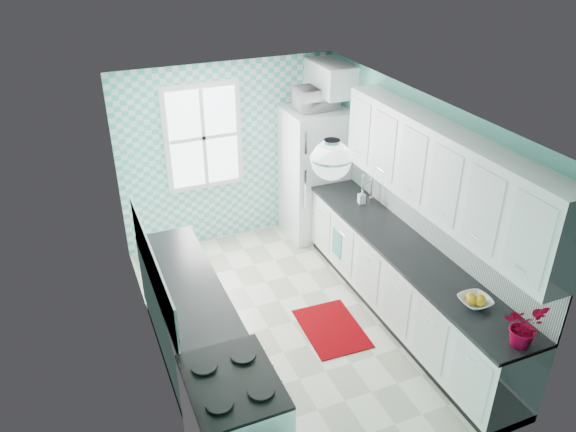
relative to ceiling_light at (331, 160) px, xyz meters
name	(u,v)px	position (x,y,z in m)	size (l,w,h in m)	color
floor	(292,322)	(0.00, 0.80, -2.33)	(3.00, 4.40, 0.02)	silver
ceiling	(293,111)	(0.00, 0.80, 0.19)	(3.00, 4.40, 0.02)	white
wall_back	(229,153)	(0.00, 3.01, -1.07)	(3.00, 0.02, 2.50)	#67C0B0
wall_front	(413,367)	(0.00, -1.41, -1.07)	(3.00, 0.02, 2.50)	#67C0B0
wall_left	(147,258)	(-1.51, 0.80, -1.07)	(0.02, 4.40, 2.50)	#67C0B0
wall_right	(415,202)	(1.51, 0.80, -1.07)	(0.02, 4.40, 2.50)	#67C0B0
accent_wall	(229,154)	(0.00, 2.99, -1.07)	(3.00, 0.01, 2.50)	#57C3BC
window	(203,137)	(-0.35, 2.96, -0.77)	(1.04, 0.05, 1.44)	white
backsplash_right	(434,222)	(1.49, 0.40, -1.13)	(0.02, 3.60, 0.51)	white
backsplash_left	(152,266)	(-1.49, 0.73, -1.13)	(0.02, 2.15, 0.51)	white
upper_cabinets_right	(442,172)	(1.33, 0.20, -0.42)	(0.33, 3.20, 0.90)	white
upper_cabinet_fridge	(329,77)	(1.30, 2.63, -0.07)	(0.40, 0.74, 0.40)	white
ceiling_light	(331,160)	(0.00, 0.00, 0.00)	(0.34, 0.34, 0.35)	silver
base_cabinets_right	(404,285)	(1.20, 0.40, -1.87)	(0.60, 3.60, 0.90)	white
countertop_right	(407,250)	(1.19, 0.40, -1.40)	(0.63, 3.60, 0.04)	black
base_cabinets_left	(188,321)	(-1.20, 0.73, -1.87)	(0.60, 2.15, 0.90)	white
countertop_left	(186,283)	(-1.19, 0.73, -1.40)	(0.63, 2.15, 0.04)	black
fridge	(315,173)	(1.11, 2.60, -1.40)	(0.81, 0.80, 1.85)	white
stove	(235,427)	(-1.20, -0.83, -1.78)	(0.69, 0.86, 1.04)	silver
sink	(357,204)	(1.20, 1.54, -1.39)	(0.53, 0.45, 0.53)	silver
rug	(332,328)	(0.36, 0.51, -2.32)	(0.63, 0.90, 0.01)	maroon
dish_towel	(337,243)	(0.89, 1.45, -1.84)	(0.02, 0.24, 0.35)	#5BA692
fruit_bowl	(475,301)	(1.20, -0.69, -1.35)	(0.29, 0.29, 0.07)	white
potted_plant	(523,326)	(1.20, -1.26, -1.20)	(0.33, 0.29, 0.37)	red
soap_bottle	(362,197)	(1.25, 1.53, -1.29)	(0.08, 0.08, 0.18)	#8CBBC8
microwave	(316,98)	(1.11, 2.60, -0.32)	(0.54, 0.37, 0.30)	white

